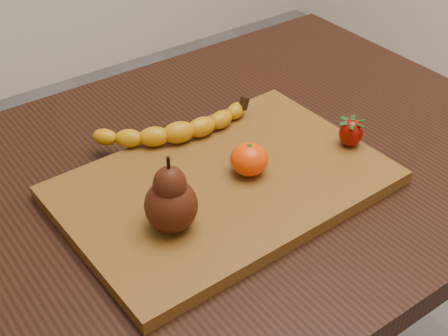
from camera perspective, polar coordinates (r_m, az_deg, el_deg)
table at (r=1.00m, az=-0.09°, el=-4.30°), size 1.00×0.70×0.76m
cutting_board at (r=0.88m, az=0.00°, el=-1.56°), size 0.46×0.31×0.02m
banana at (r=0.95m, az=-4.16°, el=3.27°), size 0.22×0.11×0.03m
pear at (r=0.77m, az=-4.93°, el=-2.34°), size 0.07×0.07×0.11m
mandarin at (r=0.88m, az=2.31°, el=0.82°), size 0.07×0.07×0.05m
strawberry at (r=0.95m, az=11.54°, el=3.26°), size 0.05×0.05×0.05m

